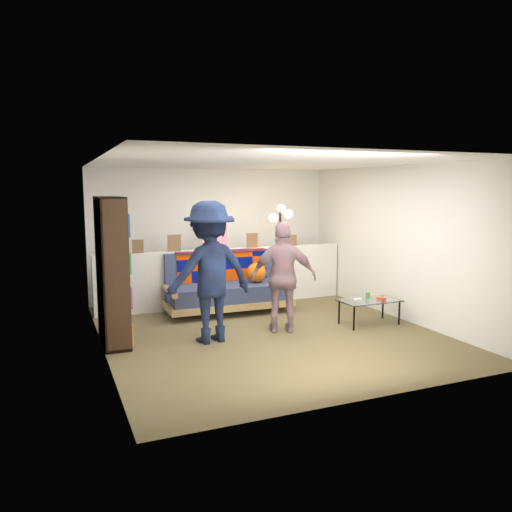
{
  "coord_description": "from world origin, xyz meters",
  "views": [
    {
      "loc": [
        -2.81,
        -6.36,
        2.04
      ],
      "look_at": [
        0.0,
        0.4,
        1.05
      ],
      "focal_mm": 35.0,
      "sensor_mm": 36.0,
      "label": 1
    }
  ],
  "objects_px": {
    "bookshelf": "(112,276)",
    "coffee_table": "(370,301)",
    "futon_sofa": "(228,287)",
    "person_right": "(284,277)",
    "floor_lamp": "(281,235)",
    "person_left": "(209,272)"
  },
  "relations": [
    {
      "from": "futon_sofa",
      "to": "coffee_table",
      "type": "distance_m",
      "value": 2.35
    },
    {
      "from": "futon_sofa",
      "to": "bookshelf",
      "type": "height_order",
      "value": "bookshelf"
    },
    {
      "from": "person_left",
      "to": "person_right",
      "type": "bearing_deg",
      "value": 172.84
    },
    {
      "from": "bookshelf",
      "to": "person_right",
      "type": "xyz_separation_m",
      "value": [
        2.31,
        -0.4,
        -0.11
      ]
    },
    {
      "from": "bookshelf",
      "to": "person_left",
      "type": "distance_m",
      "value": 1.28
    },
    {
      "from": "futon_sofa",
      "to": "person_right",
      "type": "xyz_separation_m",
      "value": [
        0.33,
        -1.46,
        0.38
      ]
    },
    {
      "from": "person_left",
      "to": "floor_lamp",
      "type": "bearing_deg",
      "value": -147.9
    },
    {
      "from": "futon_sofa",
      "to": "person_left",
      "type": "height_order",
      "value": "person_left"
    },
    {
      "from": "coffee_table",
      "to": "floor_lamp",
      "type": "distance_m",
      "value": 1.99
    },
    {
      "from": "person_left",
      "to": "person_right",
      "type": "relative_size",
      "value": 1.19
    },
    {
      "from": "bookshelf",
      "to": "person_right",
      "type": "relative_size",
      "value": 1.23
    },
    {
      "from": "coffee_table",
      "to": "person_right",
      "type": "bearing_deg",
      "value": 173.54
    },
    {
      "from": "floor_lamp",
      "to": "person_right",
      "type": "height_order",
      "value": "floor_lamp"
    },
    {
      "from": "futon_sofa",
      "to": "person_right",
      "type": "height_order",
      "value": "person_right"
    },
    {
      "from": "bookshelf",
      "to": "person_right",
      "type": "bearing_deg",
      "value": -9.83
    },
    {
      "from": "coffee_table",
      "to": "person_right",
      "type": "distance_m",
      "value": 1.45
    },
    {
      "from": "bookshelf",
      "to": "coffee_table",
      "type": "height_order",
      "value": "bookshelf"
    },
    {
      "from": "coffee_table",
      "to": "person_left",
      "type": "xyz_separation_m",
      "value": [
        -2.47,
        0.13,
        0.59
      ]
    },
    {
      "from": "floor_lamp",
      "to": "coffee_table",
      "type": "bearing_deg",
      "value": -65.95
    },
    {
      "from": "bookshelf",
      "to": "coffee_table",
      "type": "distance_m",
      "value": 3.76
    },
    {
      "from": "bookshelf",
      "to": "floor_lamp",
      "type": "distance_m",
      "value": 3.16
    },
    {
      "from": "bookshelf",
      "to": "floor_lamp",
      "type": "relative_size",
      "value": 1.1
    }
  ]
}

